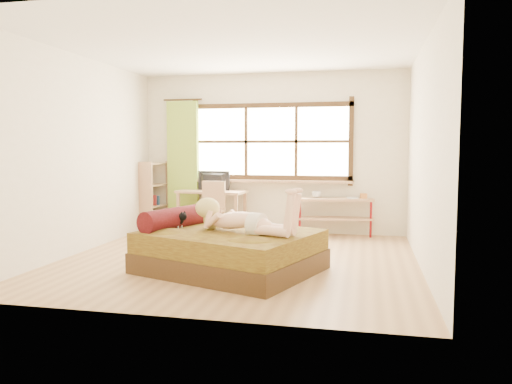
% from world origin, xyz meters
% --- Properties ---
extents(floor, '(4.50, 4.50, 0.00)m').
position_xyz_m(floor, '(0.00, 0.00, 0.00)').
color(floor, '#9E754C').
rests_on(floor, ground).
extents(ceiling, '(4.50, 4.50, 0.00)m').
position_xyz_m(ceiling, '(0.00, 0.00, 2.70)').
color(ceiling, white).
rests_on(ceiling, wall_back).
extents(wall_back, '(4.50, 0.00, 4.50)m').
position_xyz_m(wall_back, '(0.00, 2.25, 1.35)').
color(wall_back, silver).
rests_on(wall_back, floor).
extents(wall_front, '(4.50, 0.00, 4.50)m').
position_xyz_m(wall_front, '(0.00, -2.25, 1.35)').
color(wall_front, silver).
rests_on(wall_front, floor).
extents(wall_left, '(0.00, 4.50, 4.50)m').
position_xyz_m(wall_left, '(-2.25, 0.00, 1.35)').
color(wall_left, silver).
rests_on(wall_left, floor).
extents(wall_right, '(0.00, 4.50, 4.50)m').
position_xyz_m(wall_right, '(2.25, 0.00, 1.35)').
color(wall_right, silver).
rests_on(wall_right, floor).
extents(window, '(2.80, 0.16, 1.46)m').
position_xyz_m(window, '(0.00, 2.22, 1.51)').
color(window, '#FFEDBF').
rests_on(window, wall_back).
extents(curtain, '(0.55, 0.10, 2.20)m').
position_xyz_m(curtain, '(-1.55, 2.13, 1.15)').
color(curtain, olive).
rests_on(curtain, wall_back).
extents(bed, '(2.28, 2.05, 0.72)m').
position_xyz_m(bed, '(0.01, -0.56, 0.26)').
color(bed, black).
rests_on(bed, floor).
extents(woman, '(1.37, 0.79, 0.57)m').
position_xyz_m(woman, '(0.20, -0.63, 0.75)').
color(woman, beige).
rests_on(woman, bed).
extents(kitten, '(0.30, 0.20, 0.23)m').
position_xyz_m(kitten, '(-0.67, -0.48, 0.58)').
color(kitten, black).
rests_on(kitten, bed).
extents(desk, '(1.20, 0.65, 0.72)m').
position_xyz_m(desk, '(-0.97, 1.95, 0.62)').
color(desk, '#A6765A').
rests_on(desk, floor).
extents(monitor, '(0.58, 0.14, 0.33)m').
position_xyz_m(monitor, '(-0.97, 2.00, 0.88)').
color(monitor, black).
rests_on(monitor, desk).
extents(chair, '(0.44, 0.44, 0.90)m').
position_xyz_m(chair, '(-0.86, 1.58, 0.50)').
color(chair, '#A6765A').
rests_on(chair, floor).
extents(pipe_shelf, '(1.28, 0.49, 0.70)m').
position_xyz_m(pipe_shelf, '(1.11, 2.07, 0.46)').
color(pipe_shelf, '#A6765A').
rests_on(pipe_shelf, floor).
extents(cup, '(0.16, 0.16, 0.11)m').
position_xyz_m(cup, '(0.80, 2.07, 0.68)').
color(cup, gray).
rests_on(cup, pipe_shelf).
extents(book, '(0.21, 0.26, 0.02)m').
position_xyz_m(book, '(1.30, 2.07, 0.63)').
color(book, gray).
rests_on(book, pipe_shelf).
extents(bookshelf, '(0.38, 0.56, 1.20)m').
position_xyz_m(bookshelf, '(-2.08, 2.04, 0.61)').
color(bookshelf, '#A6765A').
rests_on(bookshelf, floor).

